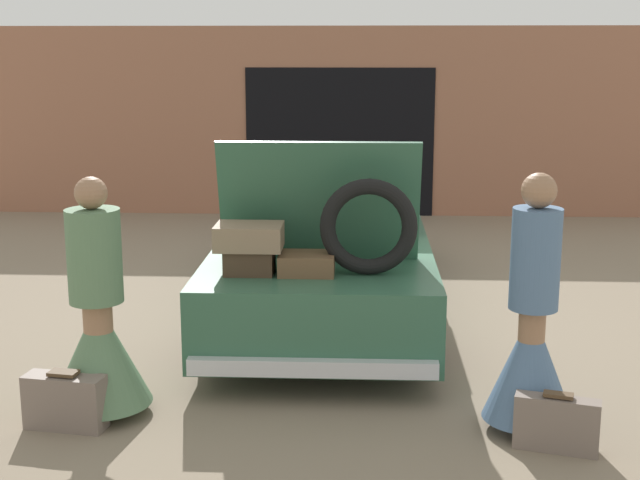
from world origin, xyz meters
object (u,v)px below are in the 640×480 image
at_px(person_left, 99,333).
at_px(car, 326,247).
at_px(person_right, 531,341).
at_px(suitcase_beside_left_person, 65,402).
at_px(suitcase_beside_right_person, 557,424).

bearing_deg(person_left, car, 163.53).
distance_m(person_right, suitcase_beside_left_person, 3.12).
relative_size(person_right, suitcase_beside_left_person, 3.06).
distance_m(car, person_right, 3.18).
xyz_separation_m(person_left, suitcase_beside_right_person, (3.03, -0.45, -0.41)).
xyz_separation_m(person_right, suitcase_beside_left_person, (-3.08, -0.13, -0.43)).
xyz_separation_m(suitcase_beside_left_person, suitcase_beside_right_person, (3.21, -0.19, -0.01)).
bearing_deg(suitcase_beside_right_person, suitcase_beside_left_person, 176.63).
height_order(person_left, suitcase_beside_left_person, person_left).
bearing_deg(suitcase_beside_right_person, person_left, 171.60).
distance_m(person_left, suitcase_beside_left_person, 0.51).
relative_size(suitcase_beside_left_person, suitcase_beside_right_person, 1.04).
distance_m(person_left, person_right, 2.92).
height_order(car, person_right, car).
height_order(person_right, suitcase_beside_right_person, person_right).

